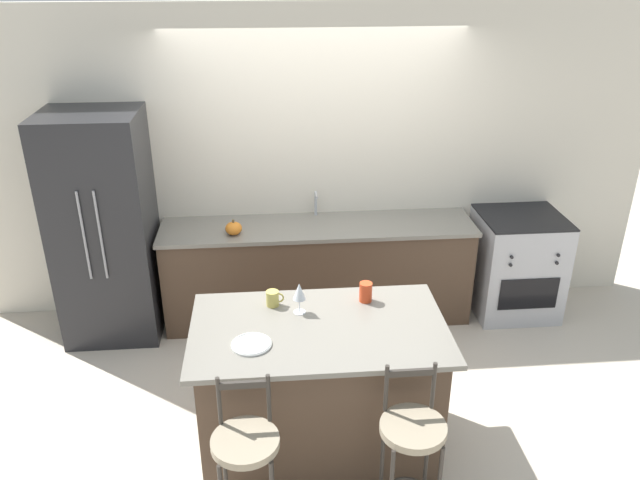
% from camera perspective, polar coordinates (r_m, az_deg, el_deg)
% --- Properties ---
extents(ground_plane, '(18.00, 18.00, 0.00)m').
position_cam_1_polar(ground_plane, '(5.51, 0.12, -8.71)').
color(ground_plane, beige).
extents(wall_back, '(6.00, 0.07, 2.70)m').
position_cam_1_polar(wall_back, '(5.51, -0.49, 6.96)').
color(wall_back, beige).
rests_on(wall_back, ground_plane).
extents(back_counter, '(2.71, 0.64, 0.91)m').
position_cam_1_polar(back_counter, '(5.58, -0.20, -2.79)').
color(back_counter, '#4C3828').
rests_on(back_counter, ground_plane).
extents(sink_faucet, '(0.02, 0.13, 0.22)m').
position_cam_1_polar(sink_faucet, '(5.51, -0.38, 3.56)').
color(sink_faucet, '#ADAFB5').
rests_on(sink_faucet, back_counter).
extents(kitchen_island, '(1.59, 0.94, 0.95)m').
position_cam_1_polar(kitchen_island, '(4.16, -0.10, -13.36)').
color(kitchen_island, '#4C3828').
rests_on(kitchen_island, ground_plane).
extents(refrigerator, '(0.78, 0.73, 1.94)m').
position_cam_1_polar(refrigerator, '(5.46, -19.08, 1.03)').
color(refrigerator, '#232326').
rests_on(refrigerator, ground_plane).
extents(oven_range, '(0.72, 0.70, 0.94)m').
position_cam_1_polar(oven_range, '(5.94, 17.45, -2.08)').
color(oven_range, '#B7B7BC').
rests_on(oven_range, ground_plane).
extents(bar_stool_near, '(0.36, 0.36, 1.05)m').
position_cam_1_polar(bar_stool_near, '(3.54, -6.75, -19.27)').
color(bar_stool_near, '#332D28').
rests_on(bar_stool_near, ground_plane).
extents(bar_stool_far, '(0.36, 0.36, 1.05)m').
position_cam_1_polar(bar_stool_far, '(3.63, 8.36, -18.04)').
color(bar_stool_far, '#332D28').
rests_on(bar_stool_far, ground_plane).
extents(dinner_plate, '(0.24, 0.24, 0.02)m').
position_cam_1_polar(dinner_plate, '(3.74, -6.29, -9.43)').
color(dinner_plate, white).
rests_on(dinner_plate, kitchen_island).
extents(wine_glass, '(0.08, 0.08, 0.21)m').
position_cam_1_polar(wine_glass, '(3.96, -1.91, -4.77)').
color(wine_glass, white).
rests_on(wine_glass, kitchen_island).
extents(coffee_mug, '(0.12, 0.08, 0.10)m').
position_cam_1_polar(coffee_mug, '(4.09, -4.33, -5.34)').
color(coffee_mug, '#C1B251').
rests_on(coffee_mug, kitchen_island).
extents(tumbler_cup, '(0.08, 0.08, 0.13)m').
position_cam_1_polar(tumbler_cup, '(4.13, 4.20, -4.76)').
color(tumbler_cup, red).
rests_on(tumbler_cup, kitchen_island).
extents(pumpkin_decoration, '(0.14, 0.14, 0.13)m').
position_cam_1_polar(pumpkin_decoration, '(5.22, -7.90, 1.07)').
color(pumpkin_decoration, orange).
rests_on(pumpkin_decoration, back_counter).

